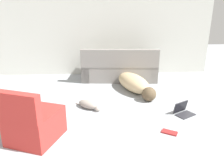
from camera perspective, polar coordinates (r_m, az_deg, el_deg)
name	(u,v)px	position (r m, az deg, el deg)	size (l,w,h in m)	color
wall_back	(98,30)	(6.24, -3.75, 13.93)	(6.40, 0.06, 2.51)	beige
couch	(119,70)	(5.81, 1.94, 3.79)	(1.99, 0.95, 0.86)	gray
dog	(135,84)	(5.02, 5.94, 0.11)	(0.86, 1.70, 0.37)	tan
cat	(89,105)	(4.19, -6.09, -5.40)	(0.52, 0.45, 0.15)	gray
laptop_open	(183,110)	(4.16, 17.97, -6.51)	(0.41, 0.38, 0.22)	#2D2D33
book_red	(169,132)	(3.52, 14.78, -12.11)	(0.26, 0.22, 0.02)	maroon
side_chair	(33,123)	(3.32, -19.83, -9.55)	(0.83, 0.86, 0.82)	#B72D28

